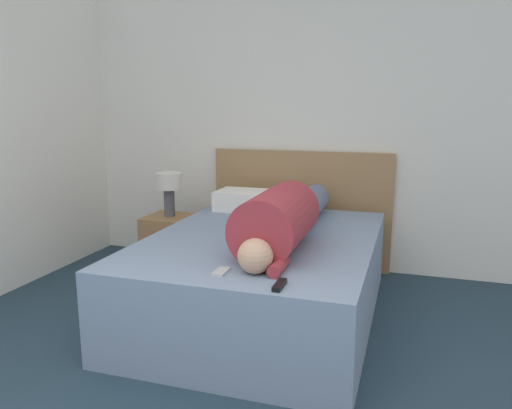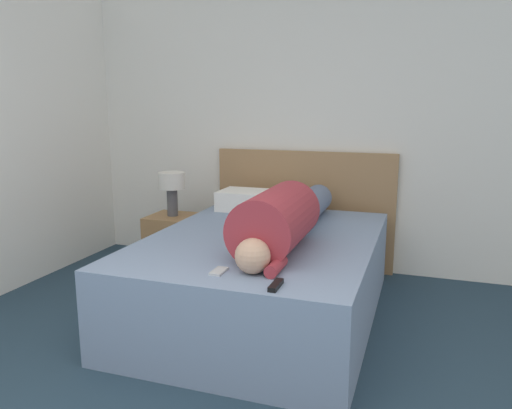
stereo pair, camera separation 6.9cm
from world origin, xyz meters
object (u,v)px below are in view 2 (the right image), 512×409
table_lamp (172,185)px  person_lying (285,218)px  bed (263,276)px  cell_phone (219,271)px  pillow_near_headboard (255,201)px  tv_remote (276,285)px  nightstand (174,244)px

table_lamp → person_lying: 1.40m
person_lying → bed: bearing=150.0°
table_lamp → person_lying: bearing=-30.9°
table_lamp → bed: bearing=-31.1°
person_lying → cell_phone: bearing=-104.8°
bed → pillow_near_headboard: bearing=113.0°
tv_remote → nightstand: bearing=132.4°
nightstand → tv_remote: tv_remote is taller
pillow_near_headboard → cell_phone: bearing=-77.8°
bed → tv_remote: (0.36, -0.89, 0.30)m
person_lying → cell_phone: 0.71m
table_lamp → person_lying: size_ratio=0.21×
person_lying → pillow_near_headboard: (-0.51, 0.89, -0.08)m
nightstand → pillow_near_headboard: size_ratio=0.86×
table_lamp → person_lying: (1.20, -0.72, -0.04)m
tv_remote → cell_phone: tv_remote is taller
person_lying → tv_remote: bearing=-77.4°
nightstand → cell_phone: 1.75m
bed → nightstand: 1.19m
bed → table_lamp: (-1.02, 0.61, 0.49)m
nightstand → person_lying: size_ratio=0.29×
cell_phone → bed: bearing=90.2°
bed → cell_phone: size_ratio=15.47×
bed → person_lying: size_ratio=1.13×
pillow_near_headboard → person_lying: bearing=-60.0°
table_lamp → tv_remote: table_lamp is taller
table_lamp → tv_remote: bearing=-47.6°
nightstand → pillow_near_headboard: 0.81m
nightstand → cell_phone: size_ratio=3.92×
pillow_near_headboard → tv_remote: size_ratio=3.93×
tv_remote → pillow_near_headboard: bearing=112.3°
cell_phone → tv_remote: bearing=-18.3°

